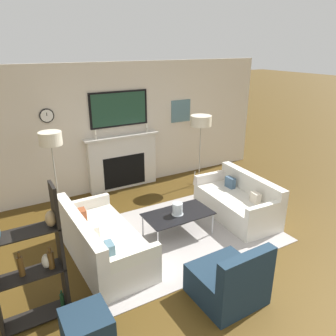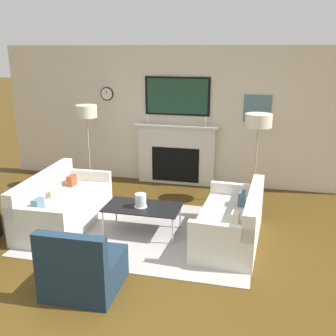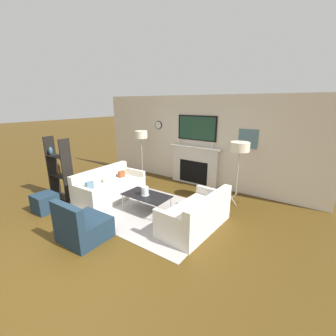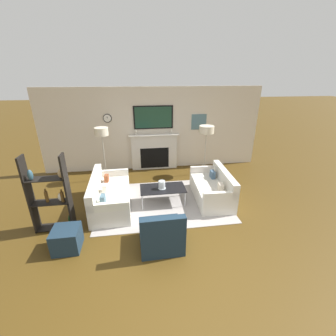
% 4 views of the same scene
% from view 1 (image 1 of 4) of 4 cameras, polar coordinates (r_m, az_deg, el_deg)
% --- Properties ---
extents(ground_plane, '(60.00, 60.00, 0.00)m').
position_cam_1_polar(ground_plane, '(4.40, 17.51, -23.85)').
color(ground_plane, '#473210').
extents(fireplace_wall, '(7.25, 0.28, 2.70)m').
position_cam_1_polar(fireplace_wall, '(7.16, -8.37, 6.03)').
color(fireplace_wall, beige).
rests_on(fireplace_wall, ground_plane).
extents(area_rug, '(3.24, 2.30, 0.01)m').
position_cam_1_polar(area_rug, '(5.66, 1.61, -11.48)').
color(area_rug, '#9E9793').
rests_on(area_rug, ground_plane).
extents(couch_left, '(0.94, 1.89, 0.79)m').
position_cam_1_polar(couch_left, '(5.05, -11.50, -12.62)').
color(couch_left, silver).
rests_on(couch_left, ground_plane).
extents(couch_right, '(0.91, 1.69, 0.77)m').
position_cam_1_polar(couch_right, '(6.22, 12.06, -5.88)').
color(couch_right, silver).
rests_on(couch_right, ground_plane).
extents(armchair, '(0.80, 0.79, 0.82)m').
position_cam_1_polar(armchair, '(4.36, 10.61, -18.88)').
color(armchair, '#192B3B').
rests_on(armchair, ground_plane).
extents(coffee_table, '(1.12, 0.62, 0.41)m').
position_cam_1_polar(coffee_table, '(5.44, 1.73, -8.16)').
color(coffee_table, black).
rests_on(coffee_table, ground_plane).
extents(hurricane_candle, '(0.19, 0.19, 0.20)m').
position_cam_1_polar(hurricane_candle, '(5.37, 1.68, -7.23)').
color(hurricane_candle, silver).
rests_on(hurricane_candle, coffee_table).
extents(floor_lamp_left, '(0.39, 0.39, 1.64)m').
position_cam_1_polar(floor_lamp_left, '(5.95, -19.78, 4.61)').
color(floor_lamp_left, '#9E998E').
rests_on(floor_lamp_left, ground_plane).
extents(floor_lamp_right, '(0.46, 0.46, 1.59)m').
position_cam_1_polar(floor_lamp_right, '(7.17, 5.75, 8.04)').
color(floor_lamp_right, '#9E998E').
rests_on(floor_lamp_right, ground_plane).
extents(shelf_unit, '(0.76, 0.28, 1.64)m').
position_cam_1_polar(shelf_unit, '(4.01, -23.08, -14.64)').
color(shelf_unit, black).
rests_on(shelf_unit, ground_plane).
extents(ottoman, '(0.48, 0.48, 0.43)m').
position_cam_1_polar(ottoman, '(3.91, -13.88, -25.88)').
color(ottoman, '#192B3B').
rests_on(ottoman, ground_plane).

